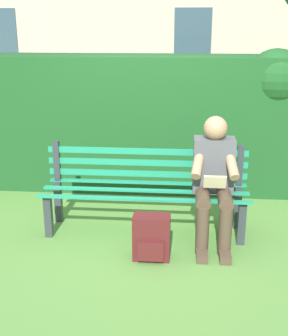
{
  "coord_description": "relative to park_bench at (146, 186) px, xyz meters",
  "views": [
    {
      "loc": [
        -0.35,
        4.07,
        1.98
      ],
      "look_at": [
        0.0,
        0.1,
        0.7
      ],
      "focal_mm": 48.2,
      "sensor_mm": 36.0,
      "label": 1
    }
  ],
  "objects": [
    {
      "name": "park_bench",
      "position": [
        0.0,
        0.0,
        0.0
      ],
      "size": [
        1.99,
        0.52,
        0.85
      ],
      "color": "#2D3338",
      "rests_on": "ground"
    },
    {
      "name": "person_seated",
      "position": [
        -0.65,
        0.19,
        0.18
      ],
      "size": [
        0.44,
        0.73,
        1.18
      ],
      "color": "#4C4C51",
      "rests_on": "ground"
    },
    {
      "name": "hedge_backdrop",
      "position": [
        0.43,
        -1.27,
        0.4
      ],
      "size": [
        6.18,
        0.82,
        1.72
      ],
      "color": "#19471E",
      "rests_on": "ground"
    },
    {
      "name": "ground",
      "position": [
        0.0,
        0.09,
        -0.45
      ],
      "size": [
        60.0,
        60.0,
        0.0
      ],
      "primitive_type": "plane",
      "color": "#517F38"
    },
    {
      "name": "backpack",
      "position": [
        -0.1,
        0.61,
        -0.25
      ],
      "size": [
        0.32,
        0.25,
        0.4
      ],
      "color": "#4C1919",
      "rests_on": "ground"
    }
  ]
}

